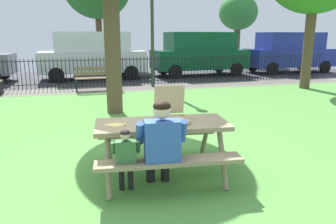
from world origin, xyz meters
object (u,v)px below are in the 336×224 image
object	(u,v)px
adult_at_table	(161,142)
parked_car_center	(93,54)
pizza_slice_on_table	(117,124)
parked_car_far_right	(289,52)
far_tree_center	(238,13)
picnic_table_foreground	(162,134)
lamp_post_walkway	(152,10)
park_bench_center	(98,79)
child_at_table	(126,156)
parked_car_right	(200,53)
pizza_box_open	(171,112)

from	to	relation	value
adult_at_table	parked_car_center	world-z (taller)	parked_car_center
parked_car_center	pizza_slice_on_table	bearing A→B (deg)	-90.30
parked_car_far_right	far_tree_center	size ratio (longest dim) A/B	1.01
picnic_table_foreground	parked_car_far_right	world-z (taller)	parked_car_far_right
adult_at_table	lamp_post_walkway	bearing A→B (deg)	78.46
lamp_post_walkway	far_tree_center	bearing A→B (deg)	47.33
pizza_slice_on_table	park_bench_center	bearing A→B (deg)	89.26
park_bench_center	lamp_post_walkway	xyz separation A→B (m)	(2.07, 0.31, 2.42)
child_at_table	parked_car_center	xyz separation A→B (m)	(0.02, 11.22, 0.57)
park_bench_center	far_tree_center	distance (m)	13.36
park_bench_center	parked_car_right	world-z (taller)	parked_car_right
far_tree_center	picnic_table_foreground	bearing A→B (deg)	-119.79
parked_car_center	far_tree_center	size ratio (longest dim) A/B	1.02
pizza_box_open	child_at_table	world-z (taller)	pizza_box_open
park_bench_center	adult_at_table	bearing A→B (deg)	-87.33
park_bench_center	far_tree_center	world-z (taller)	far_tree_center
adult_at_table	far_tree_center	world-z (taller)	far_tree_center
adult_at_table	child_at_table	world-z (taller)	adult_at_table
picnic_table_foreground	pizza_slice_on_table	bearing A→B (deg)	174.83
picnic_table_foreground	park_bench_center	bearing A→B (deg)	93.87
lamp_post_walkway	parked_car_far_right	world-z (taller)	lamp_post_walkway
child_at_table	lamp_post_walkway	bearing A→B (deg)	75.60
parked_car_center	parked_car_far_right	world-z (taller)	same
child_at_table	parked_car_right	xyz separation A→B (m)	(5.11, 11.22, 0.57)
adult_at_table	park_bench_center	distance (m)	8.00
picnic_table_foreground	adult_at_table	xyz separation A→B (m)	(-0.13, -0.49, 0.06)
pizza_slice_on_table	adult_at_table	bearing A→B (deg)	-49.34
child_at_table	pizza_box_open	bearing A→B (deg)	37.54
park_bench_center	far_tree_center	bearing A→B (deg)	41.57
adult_at_table	parked_car_far_right	world-z (taller)	parked_car_far_right
pizza_box_open	park_bench_center	xyz separation A→B (m)	(-0.65, 7.43, -0.47)
adult_at_table	parked_car_far_right	size ratio (longest dim) A/B	0.26
pizza_box_open	adult_at_table	world-z (taller)	pizza_box_open
picnic_table_foreground	parked_car_right	distance (m)	11.67
parked_car_center	far_tree_center	bearing A→B (deg)	28.91
lamp_post_walkway	parked_car_far_right	bearing A→B (deg)	20.06
picnic_table_foreground	pizza_slice_on_table	world-z (taller)	pizza_slice_on_table
park_bench_center	lamp_post_walkway	distance (m)	3.20
parked_car_far_right	park_bench_center	bearing A→B (deg)	-162.18
pizza_box_open	parked_car_center	world-z (taller)	parked_car_center
picnic_table_foreground	park_bench_center	distance (m)	7.52
parked_car_right	far_tree_center	world-z (taller)	far_tree_center
lamp_post_walkway	adult_at_table	bearing A→B (deg)	-101.54
picnic_table_foreground	adult_at_table	bearing A→B (deg)	-105.36
park_bench_center	parked_car_far_right	xyz separation A→B (m)	(10.09, 3.24, 0.68)
child_at_table	park_bench_center	size ratio (longest dim) A/B	0.54
adult_at_table	parked_car_right	bearing A→B (deg)	67.40
lamp_post_walkway	parked_car_center	distance (m)	4.01
lamp_post_walkway	pizza_box_open	bearing A→B (deg)	-100.37
picnic_table_foreground	parked_car_right	size ratio (longest dim) A/B	0.41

